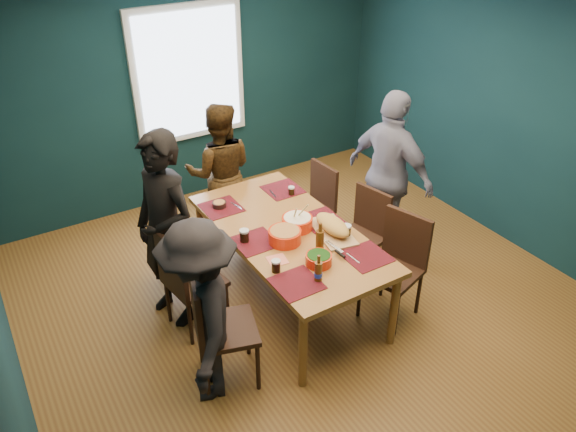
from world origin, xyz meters
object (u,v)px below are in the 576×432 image
Objects in this scene: chair_left_mid at (185,277)px; person_far_left at (166,231)px; bowl_dumpling at (297,222)px; chair_right_near at (399,258)px; dining_table at (289,238)px; bowl_salad at (285,236)px; cutting_board at (332,227)px; chair_left_far at (168,242)px; person_right at (390,175)px; bowl_herbs at (319,259)px; person_near_left at (202,314)px; person_back at (220,173)px; chair_left_near at (213,322)px; chair_right_mid at (365,228)px; chair_right_far at (316,200)px.

person_far_left reaches higher than chair_left_mid.
chair_right_near is at bearing -42.98° from bowl_dumpling.
dining_table is 0.23m from bowl_salad.
cutting_board is at bearing -37.92° from dining_table.
person_far_left is (-1.00, 0.38, 0.19)m from dining_table.
chair_left_far is 1.60m from cutting_board.
person_right reaches higher than chair_left_far.
bowl_herbs reaches higher than chair_left_far.
person_near_left is at bearing -153.72° from bowl_dumpling.
person_back is 1.65m from cutting_board.
person_back is at bearing 94.56° from bowl_dumpling.
bowl_dumpling is (1.09, -0.38, -0.06)m from person_far_left.
chair_left_mid is 4.54× the size of bowl_herbs.
chair_left_near reaches higher than chair_right_near.
person_far_left reaches higher than bowl_herbs.
person_far_left is (-1.86, 0.40, 0.36)m from chair_right_mid.
chair_left_mid is 1.82m from chair_right_far.
bowl_herbs is (-0.82, -1.25, 0.31)m from chair_right_far.
bowl_herbs is at bearing -80.90° from bowl_salad.
chair_left_far is at bearing 100.51° from chair_left_near.
chair_left_near is at bearing -155.41° from bowl_salad.
chair_left_mid is 1.17m from bowl_herbs.
bowl_dumpling is 0.57m from bowl_herbs.
person_far_left reaches higher than bowl_dumpling.
person_back is 1.93m from bowl_herbs.
person_far_left is 1.33m from bowl_herbs.
chair_left_mid reaches higher than dining_table.
bowl_dumpling is (1.05, -0.13, 0.28)m from chair_left_mid.
chair_right_far is 1.02m from bowl_dumpling.
chair_left_mid is 0.54× the size of person_far_left.
chair_left_near is at bearing -156.20° from cutting_board.
chair_right_mid is at bearing 127.58° from person_near_left.
dining_table is at bearing 88.54° from person_right.
person_far_left is at bearing 132.06° from chair_right_near.
dining_table is 7.53× the size of bowl_dumpling.
chair_right_far is at bearing 40.14° from person_right.
chair_right_near is at bearing -95.13° from chair_right_far.
chair_right_near is 0.57× the size of person_right.
person_back is at bearing 48.02° from chair_left_far.
chair_left_near is at bearing 87.43° from person_back.
bowl_salad is 1.32× the size of bowl_herbs.
dining_table is 2.27× the size of chair_right_far.
bowl_dumpling is (1.10, 0.54, 0.25)m from chair_left_near.
cutting_board reaches higher than chair_left_far.
chair_left_near is (-0.14, -1.33, 0.09)m from chair_left_far.
bowl_dumpling is at bearing 52.16° from person_far_left.
bowl_salad is at bearing 92.68° from person_right.
chair_left_far is at bearing 128.86° from bowl_salad.
person_right reaches higher than person_near_left.
chair_left_near is at bearing 158.95° from chair_right_near.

